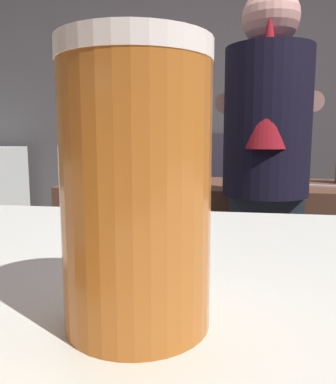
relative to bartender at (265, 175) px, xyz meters
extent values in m
cube|color=#4F4C4D|center=(-0.30, 1.89, 0.36)|extent=(5.20, 0.10, 2.70)
cube|color=#543325|center=(0.05, 0.46, -0.54)|extent=(2.10, 0.60, 0.89)
cube|color=#363140|center=(-0.22, 1.61, -0.41)|extent=(0.94, 0.36, 1.16)
cube|color=#242F39|center=(0.00, 0.01, -0.53)|extent=(0.28, 0.20, 0.90)
cylinder|color=black|center=(0.00, 0.01, 0.21)|extent=(0.34, 0.34, 0.57)
sphere|color=#DB9E90|center=(0.00, 0.01, 0.60)|extent=(0.22, 0.22, 0.22)
cone|color=maroon|center=(-0.01, -0.09, 0.36)|extent=(0.18, 0.18, 0.49)
cylinder|color=#DB9E90|center=(-0.15, 0.18, 0.29)|extent=(0.12, 0.33, 0.08)
cylinder|color=#DB9E90|center=(0.19, 0.15, 0.29)|extent=(0.12, 0.33, 0.08)
cylinder|color=#CD5637|center=(-0.58, 0.56, -0.07)|extent=(0.16, 0.16, 0.04)
cube|color=silver|center=(0.28, 0.41, -0.09)|extent=(0.24, 0.08, 0.01)
cylinder|color=#B76222|center=(-0.19, -1.40, 0.13)|extent=(0.08, 0.08, 0.13)
cylinder|color=white|center=(-0.19, -1.40, 0.20)|extent=(0.08, 0.08, 0.01)
cylinder|color=#2A5E97|center=(-0.49, 1.58, 0.24)|extent=(0.06, 0.06, 0.13)
cylinder|color=#2A5E97|center=(-0.49, 1.58, 0.33)|extent=(0.03, 0.03, 0.05)
cylinder|color=silver|center=(-0.49, 1.58, 0.36)|extent=(0.03, 0.03, 0.01)
cylinder|color=#3C5B96|center=(0.17, 1.57, 0.26)|extent=(0.07, 0.07, 0.17)
cylinder|color=#3C5B96|center=(0.17, 1.57, 0.38)|extent=(0.03, 0.03, 0.07)
cylinder|color=silver|center=(0.17, 1.57, 0.42)|extent=(0.04, 0.04, 0.01)
cylinder|color=red|center=(0.01, 1.67, 0.24)|extent=(0.06, 0.06, 0.13)
cylinder|color=red|center=(0.01, 1.67, 0.32)|extent=(0.03, 0.03, 0.05)
cylinder|color=white|center=(0.01, 1.67, 0.35)|extent=(0.03, 0.03, 0.01)
camera|label=1|loc=(-0.14, -1.59, 0.16)|focal=36.27mm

